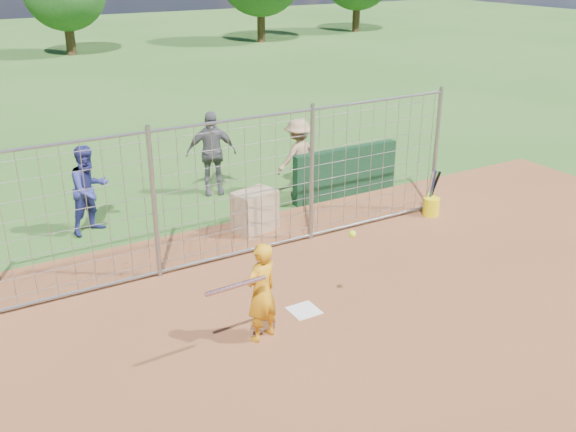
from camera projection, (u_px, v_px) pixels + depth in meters
ground at (297, 305)px, 9.92m from camera, size 100.00×100.00×0.00m
infield_dirt at (429, 418)px, 7.52m from camera, size 18.00×18.00×0.00m
home_plate at (304, 311)px, 9.76m from camera, size 0.43×0.43×0.02m
dugout_wall at (345, 172)px, 14.16m from camera, size 2.60×0.20×1.10m
batter at (262, 292)px, 8.81m from camera, size 0.62×0.49×1.47m
bystander_a at (90, 190)px, 12.21m from camera, size 1.03×0.93×1.73m
bystander_b at (211, 153)px, 14.16m from camera, size 1.19×0.76×1.88m
bystander_c at (298, 157)px, 14.19m from camera, size 1.20×0.82×1.71m
equipment_bin at (255, 211)px, 12.45m from camera, size 0.91×0.72×0.80m
equipment_in_play at (266, 272)px, 8.36m from camera, size 2.28×0.11×0.41m
bucket_with_bats at (431, 204)px, 13.22m from camera, size 0.34×0.38×0.97m
backstop_fence at (238, 190)px, 11.03m from camera, size 9.08×0.08×2.60m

